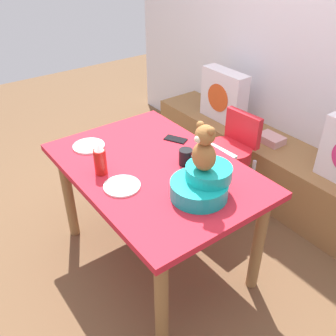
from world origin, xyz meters
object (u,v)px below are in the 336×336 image
at_px(highchair, 230,151).
at_px(dinner_plate_near, 122,186).
at_px(coffee_mug, 186,157).
at_px(dining_table, 155,181).
at_px(teddy_bear, 204,149).
at_px(infant_seat_teal, 202,184).
at_px(pillow_floral_left, 224,96).
at_px(ketchup_bottle, 100,160).
at_px(book_stack, 271,139).
at_px(dinner_plate_far, 89,146).
at_px(cell_phone, 176,139).

height_order(highchair, dinner_plate_near, highchair).
xyz_separation_m(coffee_mug, dinner_plate_near, (-0.03, -0.42, -0.04)).
height_order(dining_table, dinner_plate_near, dinner_plate_near).
xyz_separation_m(highchair, teddy_bear, (0.49, -0.71, 0.50)).
height_order(infant_seat_teal, dinner_plate_near, infant_seat_teal).
bearing_deg(pillow_floral_left, ketchup_bottle, -70.45).
bearing_deg(dining_table, book_stack, 94.61).
distance_m(dinner_plate_near, dinner_plate_far, 0.50).
bearing_deg(dinner_plate_far, dining_table, 25.02).
xyz_separation_m(ketchup_bottle, cell_phone, (-0.06, 0.57, -0.08)).
distance_m(infant_seat_teal, dinner_plate_far, 0.84).
xyz_separation_m(dinner_plate_near, cell_phone, (-0.24, 0.55, -0.00)).
relative_size(infant_seat_teal, dinner_plate_far, 1.65).
bearing_deg(ketchup_bottle, highchair, 89.91).
height_order(highchair, dinner_plate_far, highchair).
distance_m(highchair, coffee_mug, 0.68).
distance_m(ketchup_bottle, coffee_mug, 0.49).
bearing_deg(pillow_floral_left, book_stack, 2.22).
bearing_deg(dining_table, cell_phone, 121.37).
distance_m(infant_seat_teal, ketchup_bottle, 0.59).
relative_size(pillow_floral_left, coffee_mug, 3.67).
xyz_separation_m(ketchup_bottle, dinner_plate_far, (-0.31, 0.08, -0.08)).
distance_m(dining_table, dinner_plate_near, 0.29).
distance_m(pillow_floral_left, dinner_plate_far, 1.39).
distance_m(book_stack, cell_phone, 0.93).
distance_m(book_stack, coffee_mug, 1.08).
bearing_deg(dinner_plate_far, infant_seat_teal, 17.04).
bearing_deg(coffee_mug, cell_phone, 154.06).
bearing_deg(book_stack, teddy_bear, -67.87).
bearing_deg(pillow_floral_left, dinner_plate_far, -81.67).
xyz_separation_m(pillow_floral_left, highchair, (0.52, -0.42, -0.16)).
relative_size(coffee_mug, dinner_plate_far, 0.60).
xyz_separation_m(ketchup_bottle, dinner_plate_near, (0.18, 0.02, -0.08)).
relative_size(highchair, dinner_plate_far, 3.95).
height_order(infant_seat_teal, ketchup_bottle, ketchup_bottle).
relative_size(pillow_floral_left, book_stack, 2.20).
bearing_deg(coffee_mug, teddy_bear, -23.26).
relative_size(dinner_plate_near, dinner_plate_far, 1.00).
distance_m(dining_table, ketchup_bottle, 0.36).
xyz_separation_m(pillow_floral_left, cell_phone, (0.46, -0.87, 0.06)).
bearing_deg(dinner_plate_far, coffee_mug, 35.07).
relative_size(highchair, infant_seat_teal, 2.39).
xyz_separation_m(highchair, coffee_mug, (0.21, -0.59, 0.27)).
distance_m(infant_seat_teal, coffee_mug, 0.31).
bearing_deg(dining_table, ketchup_bottle, -113.36).
bearing_deg(ketchup_bottle, teddy_bear, 33.33).
distance_m(pillow_floral_left, ketchup_bottle, 1.54).
bearing_deg(dinner_plate_near, teddy_bear, 44.17).
bearing_deg(dinner_plate_near, dining_table, 103.97).
distance_m(pillow_floral_left, teddy_bear, 1.55).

